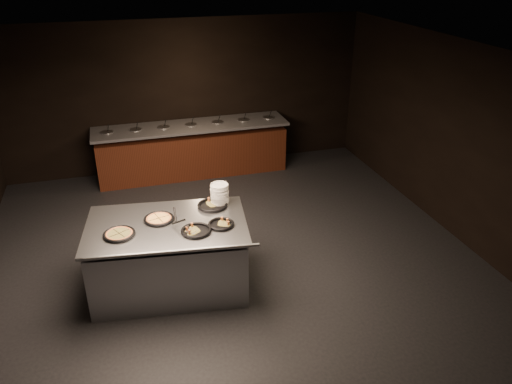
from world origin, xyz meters
TOP-DOWN VIEW (x-y plane):
  - room at (0.00, 0.00)m, footprint 7.02×8.02m
  - salad_bar at (0.00, 3.56)m, footprint 3.70×0.83m
  - serving_counter at (-0.92, 0.01)m, footprint 2.14×1.53m
  - plate_stack at (-0.15, 0.38)m, footprint 0.24×0.24m
  - pan_veggie_whole at (-1.49, -0.11)m, footprint 0.38×0.38m
  - pan_cheese_whole at (-0.99, 0.13)m, footprint 0.38×0.38m
  - pan_cheese_slices_a at (-0.26, 0.31)m, footprint 0.40×0.40m
  - pan_cheese_slices_b at (-0.59, -0.29)m, footprint 0.37×0.37m
  - pan_veggie_slices at (-0.27, -0.22)m, footprint 0.32×0.32m
  - server_left at (-0.79, 0.07)m, footprint 0.10×0.33m
  - server_right at (-0.74, -0.21)m, footprint 0.29×0.28m

SIDE VIEW (x-z plane):
  - salad_bar at x=0.00m, z-range -0.15..1.03m
  - serving_counter at x=-0.92m, z-range -0.02..0.94m
  - pan_cheese_slices_a at x=-0.26m, z-range 0.96..1.00m
  - pan_cheese_slices_b at x=-0.59m, z-range 0.96..1.00m
  - pan_veggie_slices at x=-0.27m, z-range 0.96..1.00m
  - pan_cheese_whole at x=-0.99m, z-range 0.96..1.00m
  - pan_veggie_whole at x=-1.49m, z-range 0.96..1.00m
  - server_left at x=-0.79m, z-range 0.96..1.12m
  - server_right at x=-0.74m, z-range 0.95..1.13m
  - plate_stack at x=-0.15m, z-range 0.96..1.23m
  - room at x=0.00m, z-range -0.01..2.91m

